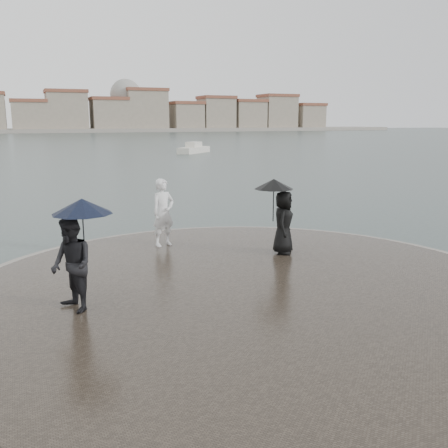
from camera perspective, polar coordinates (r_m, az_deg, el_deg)
name	(u,v)px	position (r m, az deg, el deg)	size (l,w,h in m)	color
ground	(349,382)	(7.88, 14.05, -17.16)	(400.00, 400.00, 0.00)	#2B3835
kerb_ring	(248,296)	(10.56, 2.72, -8.21)	(12.50, 12.50, 0.32)	gray
quay_tip	(248,295)	(10.55, 2.72, -8.10)	(11.90, 11.90, 0.36)	#2D261E
statue	(163,213)	(13.76, -6.95, 1.31)	(0.68, 0.44, 1.86)	white
visitor_left	(74,250)	(9.33, -16.73, -2.83)	(1.25, 1.15, 2.04)	black
visitor_right	(281,212)	(12.89, 6.50, 1.40)	(1.20, 1.08, 1.95)	black
far_skyline	(7,114)	(166.21, -23.59, 11.45)	(260.00, 20.00, 37.00)	gray
boats	(79,157)	(49.76, -16.25, 7.40)	(32.78, 17.65, 1.50)	silver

